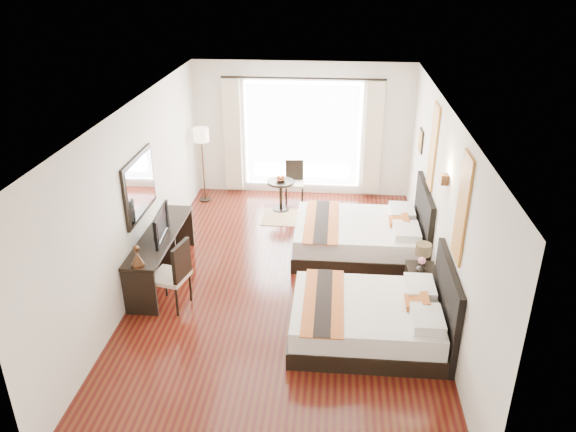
# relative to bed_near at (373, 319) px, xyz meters

# --- Properties ---
(floor) EXTENTS (4.50, 7.50, 0.01)m
(floor) POSITION_rel_bed_near_xyz_m (-1.27, 1.26, -0.31)
(floor) COLOR #3D0C0B
(floor) RESTS_ON ground
(ceiling) EXTENTS (4.50, 7.50, 0.02)m
(ceiling) POSITION_rel_bed_near_xyz_m (-1.27, 1.26, 2.49)
(ceiling) COLOR white
(ceiling) RESTS_ON wall_headboard
(wall_headboard) EXTENTS (0.01, 7.50, 2.80)m
(wall_headboard) POSITION_rel_bed_near_xyz_m (0.97, 1.26, 1.10)
(wall_headboard) COLOR silver
(wall_headboard) RESTS_ON floor
(wall_desk) EXTENTS (0.01, 7.50, 2.80)m
(wall_desk) POSITION_rel_bed_near_xyz_m (-3.52, 1.26, 1.10)
(wall_desk) COLOR silver
(wall_desk) RESTS_ON floor
(wall_window) EXTENTS (4.50, 0.01, 2.80)m
(wall_window) POSITION_rel_bed_near_xyz_m (-1.27, 5.01, 1.10)
(wall_window) COLOR silver
(wall_window) RESTS_ON floor
(wall_entry) EXTENTS (4.50, 0.01, 2.80)m
(wall_entry) POSITION_rel_bed_near_xyz_m (-1.27, -2.48, 1.10)
(wall_entry) COLOR silver
(wall_entry) RESTS_ON floor
(window_glass) EXTENTS (2.40, 0.02, 2.20)m
(window_glass) POSITION_rel_bed_near_xyz_m (-1.27, 4.99, 1.00)
(window_glass) COLOR white
(window_glass) RESTS_ON wall_window
(sheer_curtain) EXTENTS (2.30, 0.02, 2.10)m
(sheer_curtain) POSITION_rel_bed_near_xyz_m (-1.27, 4.93, 1.00)
(sheer_curtain) COLOR white
(sheer_curtain) RESTS_ON wall_window
(drape_left) EXTENTS (0.35, 0.14, 2.35)m
(drape_left) POSITION_rel_bed_near_xyz_m (-2.72, 4.89, 0.98)
(drape_left) COLOR beige
(drape_left) RESTS_ON floor
(drape_right) EXTENTS (0.35, 0.14, 2.35)m
(drape_right) POSITION_rel_bed_near_xyz_m (0.18, 4.89, 0.98)
(drape_right) COLOR beige
(drape_right) RESTS_ON floor
(art_panel_near) EXTENTS (0.03, 0.50, 1.35)m
(art_panel_near) POSITION_rel_bed_near_xyz_m (0.96, 0.00, 1.65)
(art_panel_near) COLOR #9B4816
(art_panel_near) RESTS_ON wall_headboard
(art_panel_far) EXTENTS (0.03, 0.50, 1.35)m
(art_panel_far) POSITION_rel_bed_near_xyz_m (0.96, 2.38, 1.65)
(art_panel_far) COLOR #9B4816
(art_panel_far) RESTS_ON wall_headboard
(wall_sconce) EXTENTS (0.10, 0.14, 0.14)m
(wall_sconce) POSITION_rel_bed_near_xyz_m (0.92, 1.04, 1.62)
(wall_sconce) COLOR #412717
(wall_sconce) RESTS_ON wall_headboard
(mirror_frame) EXTENTS (0.04, 1.25, 0.95)m
(mirror_frame) POSITION_rel_bed_near_xyz_m (-3.49, 1.32, 1.25)
(mirror_frame) COLOR black
(mirror_frame) RESTS_ON wall_desk
(mirror_glass) EXTENTS (0.01, 1.12, 0.82)m
(mirror_glass) POSITION_rel_bed_near_xyz_m (-3.47, 1.32, 1.25)
(mirror_glass) COLOR white
(mirror_glass) RESTS_ON mirror_frame
(bed_near) EXTENTS (2.06, 1.61, 1.16)m
(bed_near) POSITION_rel_bed_near_xyz_m (0.00, 0.00, 0.00)
(bed_near) COLOR black
(bed_near) RESTS_ON floor
(bed_far) EXTENTS (2.20, 1.71, 1.24)m
(bed_far) POSITION_rel_bed_near_xyz_m (-0.07, 2.38, 0.02)
(bed_far) COLOR black
(bed_far) RESTS_ON floor
(nightstand) EXTENTS (0.42, 0.52, 0.50)m
(nightstand) POSITION_rel_bed_near_xyz_m (0.75, 1.04, -0.05)
(nightstand) COLOR black
(nightstand) RESTS_ON floor
(table_lamp) EXTENTS (0.23, 0.23, 0.37)m
(table_lamp) POSITION_rel_bed_near_xyz_m (0.76, 1.12, 0.45)
(table_lamp) COLOR black
(table_lamp) RESTS_ON nightstand
(vase) EXTENTS (0.18, 0.18, 0.15)m
(vase) POSITION_rel_bed_near_xyz_m (0.72, 0.92, 0.27)
(vase) COLOR black
(vase) RESTS_ON nightstand
(console_desk) EXTENTS (0.50, 2.20, 0.76)m
(console_desk) POSITION_rel_bed_near_xyz_m (-3.26, 1.32, 0.08)
(console_desk) COLOR black
(console_desk) RESTS_ON floor
(television) EXTENTS (0.17, 0.83, 0.47)m
(television) POSITION_rel_bed_near_xyz_m (-3.24, 1.16, 0.69)
(television) COLOR black
(television) RESTS_ON console_desk
(bronze_figurine) EXTENTS (0.21, 0.21, 0.28)m
(bronze_figurine) POSITION_rel_bed_near_xyz_m (-3.26, 0.32, 0.59)
(bronze_figurine) COLOR #412717
(bronze_figurine) RESTS_ON console_desk
(desk_chair) EXTENTS (0.59, 0.59, 1.06)m
(desk_chair) POSITION_rel_bed_near_xyz_m (-2.87, 0.50, 0.02)
(desk_chair) COLOR beige
(desk_chair) RESTS_ON floor
(floor_lamp) EXTENTS (0.32, 0.32, 1.57)m
(floor_lamp) POSITION_rel_bed_near_xyz_m (-3.27, 4.39, 1.02)
(floor_lamp) COLOR black
(floor_lamp) RESTS_ON floor
(side_table) EXTENTS (0.54, 0.54, 0.62)m
(side_table) POSITION_rel_bed_near_xyz_m (-1.64, 4.05, 0.01)
(side_table) COLOR black
(side_table) RESTS_ON floor
(fruit_bowl) EXTENTS (0.25, 0.25, 0.05)m
(fruit_bowl) POSITION_rel_bed_near_xyz_m (-1.64, 4.03, 0.35)
(fruit_bowl) COLOR #4A281A
(fruit_bowl) RESTS_ON side_table
(window_chair) EXTENTS (0.43, 0.43, 0.86)m
(window_chair) POSITION_rel_bed_near_xyz_m (-1.40, 4.51, -0.04)
(window_chair) COLOR beige
(window_chair) RESTS_ON floor
(jute_rug) EXTENTS (1.22, 0.83, 0.01)m
(jute_rug) POSITION_rel_bed_near_xyz_m (-1.35, 3.69, -0.30)
(jute_rug) COLOR tan
(jute_rug) RESTS_ON floor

